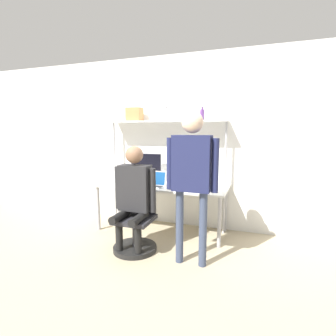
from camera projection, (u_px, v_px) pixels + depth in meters
The scene contains 13 objects.
ground_plane at pixel (152, 240), 3.72m from camera, with size 12.00×12.00×0.00m, color tan.
wall_back at pixel (170, 142), 4.25m from camera, with size 8.00×0.06×2.70m.
desk at pixel (161, 189), 3.98m from camera, with size 1.98×0.73×0.72m.
shelf_unit at pixel (166, 134), 4.05m from camera, with size 1.88×0.32×1.69m.
monitor at pixel (146, 165), 4.25m from camera, with size 0.54×0.23×0.46m.
laptop at pixel (156, 182), 3.86m from camera, with size 0.29×0.22×0.22m.
cell_phone at pixel (172, 188), 3.72m from camera, with size 0.07×0.15×0.01m.
office_chair at pixel (136, 229), 3.40m from camera, with size 0.56×0.56×0.89m.
person_seated at pixel (134, 191), 3.28m from camera, with size 0.56×0.47×1.35m.
person_standing at pixel (192, 168), 2.90m from camera, with size 0.59×0.24×1.75m.
bottle_purple at pixel (202, 114), 3.82m from camera, with size 0.06×0.06×0.19m.
bottle_clear at pixel (166, 115), 4.00m from camera, with size 0.07×0.07×0.20m.
storage_box at pixel (134, 114), 4.18m from camera, with size 0.24×0.18×0.21m.
Camera 1 is at (1.40, -3.25, 1.55)m, focal length 28.00 mm.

